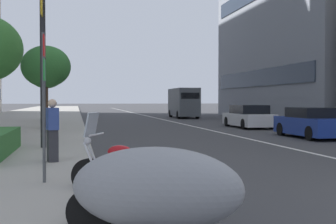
# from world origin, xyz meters

# --- Properties ---
(sidewalk_right_plaza) EXTENTS (160.00, 9.81, 0.15)m
(sidewalk_right_plaza) POSITION_xyz_m (30.00, 11.79, 0.07)
(sidewalk_right_plaza) COLOR #A39E93
(sidewalk_right_plaza) RESTS_ON ground
(lane_centre_stripe) EXTENTS (110.00, 0.16, 0.01)m
(lane_centre_stripe) POSITION_xyz_m (35.00, 0.00, 0.00)
(lane_centre_stripe) COLOR silver
(lane_centre_stripe) RESTS_ON ground
(motorcycle_far_end_row) EXTENTS (1.52, 2.27, 1.14)m
(motorcycle_far_end_row) POSITION_xyz_m (-0.11, 6.45, 0.62)
(motorcycle_far_end_row) COLOR gray
(motorcycle_far_end_row) RESTS_ON ground
(motorcycle_nearest_camera) EXTENTS (1.09, 2.02, 1.48)m
(motorcycle_nearest_camera) POSITION_xyz_m (2.40, 6.51, 0.44)
(motorcycle_nearest_camera) COLOR black
(motorcycle_nearest_camera) RESTS_ON ground
(car_far_down_avenue) EXTENTS (4.18, 1.92, 1.36)m
(car_far_down_avenue) POSITION_xyz_m (12.77, -3.02, 0.65)
(car_far_down_avenue) COLOR navy
(car_far_down_avenue) RESTS_ON ground
(car_approaching_light) EXTENTS (4.69, 1.97, 1.39)m
(car_approaching_light) POSITION_xyz_m (20.18, -2.98, 0.66)
(car_approaching_light) COLOR silver
(car_approaching_light) RESTS_ON ground
(delivery_van_ahead) EXTENTS (5.95, 2.18, 2.79)m
(delivery_van_ahead) POSITION_xyz_m (35.58, -2.65, 1.49)
(delivery_van_ahead) COLOR #4C5156
(delivery_van_ahead) RESTS_ON ground
(parking_sign_by_curb) EXTENTS (0.32, 0.06, 2.81)m
(parking_sign_by_curb) POSITION_xyz_m (3.23, 7.97, 1.91)
(parking_sign_by_curb) COLOR #47494C
(parking_sign_by_curb) RESTS_ON sidewalk_right_plaza
(street_tree_mid_sidewalk) EXTENTS (2.75, 2.75, 4.61)m
(street_tree_mid_sidewalk) POSITION_xyz_m (20.47, 9.03, 3.57)
(street_tree_mid_sidewalk) COLOR #473323
(street_tree_mid_sidewalk) RESTS_ON sidewalk_right_plaza
(street_tree_by_lamp_post) EXTENTS (2.68, 2.68, 4.70)m
(street_tree_by_lamp_post) POSITION_xyz_m (28.94, 9.56, 3.69)
(street_tree_by_lamp_post) COLOR #473323
(street_tree_by_lamp_post) RESTS_ON sidewalk_right_plaza
(pedestrian_on_plaza) EXTENTS (0.45, 0.34, 1.58)m
(pedestrian_on_plaza) POSITION_xyz_m (6.09, 7.96, 0.94)
(pedestrian_on_plaza) COLOR #2D2D33
(pedestrian_on_plaza) RESTS_ON sidewalk_right_plaza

